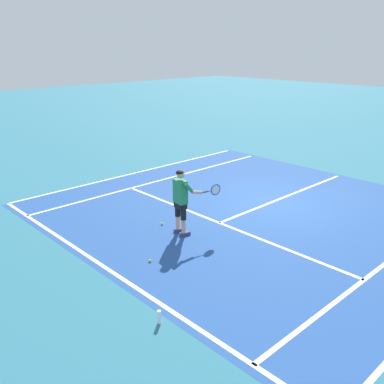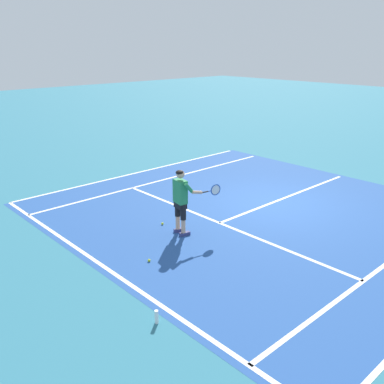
% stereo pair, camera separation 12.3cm
% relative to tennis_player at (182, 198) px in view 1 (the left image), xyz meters
% --- Properties ---
extents(ground_plane, '(80.00, 80.00, 0.00)m').
position_rel_tennis_player_xyz_m(ground_plane, '(0.19, 3.54, -0.99)').
color(ground_plane, teal).
extents(court_inner_surface, '(10.98, 10.43, 0.00)m').
position_rel_tennis_player_xyz_m(court_inner_surface, '(0.19, 2.61, -0.99)').
color(court_inner_surface, '#234C93').
rests_on(court_inner_surface, ground).
extents(line_baseline, '(10.98, 0.10, 0.01)m').
position_rel_tennis_player_xyz_m(line_baseline, '(0.19, -2.41, -0.99)').
color(line_baseline, white).
rests_on(line_baseline, ground).
extents(line_service, '(8.23, 0.10, 0.01)m').
position_rel_tennis_player_xyz_m(line_service, '(0.19, 1.22, -0.99)').
color(line_service, white).
rests_on(line_service, ground).
extents(line_centre_service, '(0.10, 6.40, 0.01)m').
position_rel_tennis_player_xyz_m(line_centre_service, '(0.19, 4.42, -0.99)').
color(line_centre_service, white).
rests_on(line_centre_service, ground).
extents(line_singles_left, '(0.10, 10.03, 0.01)m').
position_rel_tennis_player_xyz_m(line_singles_left, '(-3.93, 2.61, -0.99)').
color(line_singles_left, white).
rests_on(line_singles_left, ground).
extents(line_doubles_left, '(0.10, 10.03, 0.01)m').
position_rel_tennis_player_xyz_m(line_doubles_left, '(-5.30, 2.61, -0.99)').
color(line_doubles_left, white).
rests_on(line_doubles_left, ground).
extents(tennis_player, '(0.79, 1.07, 1.71)m').
position_rel_tennis_player_xyz_m(tennis_player, '(0.00, 0.00, 0.00)').
color(tennis_player, navy).
rests_on(tennis_player, ground).
extents(tennis_ball_near_feet, '(0.07, 0.07, 0.07)m').
position_rel_tennis_player_xyz_m(tennis_ball_near_feet, '(-0.79, -0.00, -0.96)').
color(tennis_ball_near_feet, '#CCE02D').
rests_on(tennis_ball_near_feet, ground).
extents(tennis_ball_by_baseline, '(0.07, 0.07, 0.07)m').
position_rel_tennis_player_xyz_m(tennis_ball_by_baseline, '(0.63, -1.53, -0.96)').
color(tennis_ball_by_baseline, '#CCE02D').
rests_on(tennis_ball_by_baseline, ground).
extents(water_bottle, '(0.07, 0.07, 0.25)m').
position_rel_tennis_player_xyz_m(water_bottle, '(2.51, -2.80, -0.86)').
color(water_bottle, white).
rests_on(water_bottle, ground).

